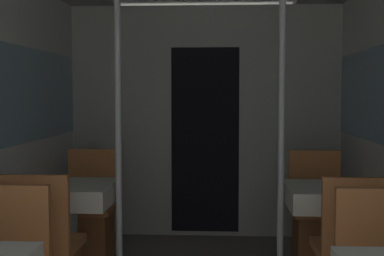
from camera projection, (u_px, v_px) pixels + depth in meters
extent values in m
cube|color=#A8A8A3|center=(205.00, 122.00, 5.09)|extent=(2.54, 0.08, 2.19)
cube|color=black|center=(205.00, 140.00, 5.06)|extent=(0.64, 0.01, 1.75)
cube|color=#D17A42|center=(10.00, 227.00, 2.68)|extent=(0.41, 0.04, 0.43)
cylinder|color=#B7B7BC|center=(69.00, 236.00, 3.74)|extent=(0.11, 0.11, 0.69)
cube|color=#B2B2B7|center=(69.00, 186.00, 3.71)|extent=(0.58, 0.58, 0.02)
cube|color=white|center=(69.00, 194.00, 3.72)|extent=(0.62, 0.62, 0.14)
cube|color=#D17A42|center=(45.00, 245.00, 3.21)|extent=(0.41, 0.41, 0.05)
cube|color=#D17A42|center=(33.00, 213.00, 3.01)|extent=(0.41, 0.04, 0.43)
cube|color=#9C5B31|center=(88.00, 237.00, 4.27)|extent=(0.35, 0.35, 0.42)
cube|color=#D17A42|center=(88.00, 208.00, 4.25)|extent=(0.41, 0.41, 0.05)
cube|color=#D17A42|center=(93.00, 175.00, 4.42)|extent=(0.41, 0.04, 0.43)
cylinder|color=silver|center=(118.00, 132.00, 3.67)|extent=(0.05, 0.05, 2.19)
cube|color=#D17A42|center=(378.00, 232.00, 2.58)|extent=(0.41, 0.04, 0.43)
cylinder|color=#B7B7BC|center=(332.00, 240.00, 3.64)|extent=(0.11, 0.11, 0.69)
cube|color=#B2B2B7|center=(333.00, 188.00, 3.62)|extent=(0.58, 0.58, 0.02)
cube|color=white|center=(333.00, 196.00, 3.62)|extent=(0.62, 0.62, 0.14)
cube|color=#D17A42|center=(351.00, 250.00, 3.11)|extent=(0.41, 0.41, 0.05)
cube|color=#D17A42|center=(360.00, 217.00, 2.91)|extent=(0.41, 0.04, 0.43)
cube|color=#9C5B31|center=(318.00, 241.00, 4.17)|extent=(0.35, 0.35, 0.42)
cube|color=#D17A42|center=(318.00, 211.00, 4.16)|extent=(0.41, 0.41, 0.05)
cube|color=#D17A42|center=(314.00, 177.00, 4.33)|extent=(0.41, 0.04, 0.43)
cylinder|color=silver|center=(281.00, 133.00, 3.61)|extent=(0.05, 0.05, 2.19)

